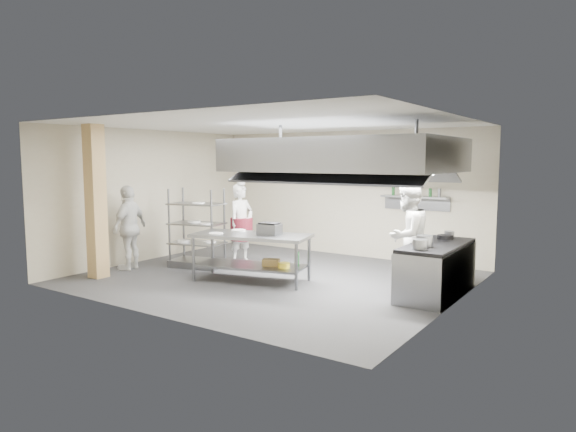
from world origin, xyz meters
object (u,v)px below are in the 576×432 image
Objects in this scene: griddle at (270,229)px; chef_plating at (130,227)px; cooking_range at (436,271)px; pass_rack at (197,228)px; island at (251,258)px; chef_line at (407,236)px; chef_head at (241,224)px; stockpot at (425,241)px.

chef_plating is at bearing -172.90° from griddle.
pass_rack is at bearing -173.66° from cooking_range.
island is 2.94m from chef_line.
chef_plating reaches higher than chef_head.
cooking_range is 3.12m from griddle.
chef_head is 6.65× the size of stockpot.
griddle is at bearing -18.68° from pass_rack.
chef_plating is at bearing -149.23° from pass_rack.
chef_head reaches higher than cooking_range.
chef_line reaches higher than chef_head.
island is at bearing -163.84° from cooking_range.
griddle is at bearing -165.48° from cooking_range.
cooking_range is (5.07, 0.56, -0.43)m from pass_rack.
island is 0.66m from griddle.
chef_head is at bearing 171.39° from stockpot.
island is 8.37× the size of stockpot.
chef_head is (-1.23, 1.22, 0.43)m from island.
cooking_range is 0.70m from stockpot.
griddle is at bearing 88.42° from chef_plating.
chef_plating is 3.20m from griddle.
cooking_range is 4.54m from chef_head.
pass_rack is 0.88× the size of chef_line.
island is 2.90m from chef_plating.
chef_head is 4.40× the size of griddle.
chef_line is at bearing 12.19° from griddle.
chef_head is 1.00× the size of chef_plating.
chef_plating is 4.41× the size of griddle.
cooking_range is at bearing 78.38° from stockpot.
griddle is at bearing -116.36° from chef_head.
pass_rack is 0.85× the size of cooking_range.
chef_plating reaches higher than griddle.
griddle reaches higher than island.
chef_line is at bearing 5.77° from island.
chef_line is (3.95, -0.21, 0.08)m from chef_head.
island is at bearing 86.39° from chef_plating.
chef_line is at bearing 90.67° from chef_plating.
pass_rack is 1.00m from chef_head.
chef_plating is (-2.81, -0.59, 0.44)m from island.
chef_line reaches higher than griddle.
stockpot is at bearing -90.95° from chef_head.
chef_line reaches higher than chef_plating.
stockpot is at bearing 85.27° from chef_plating.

